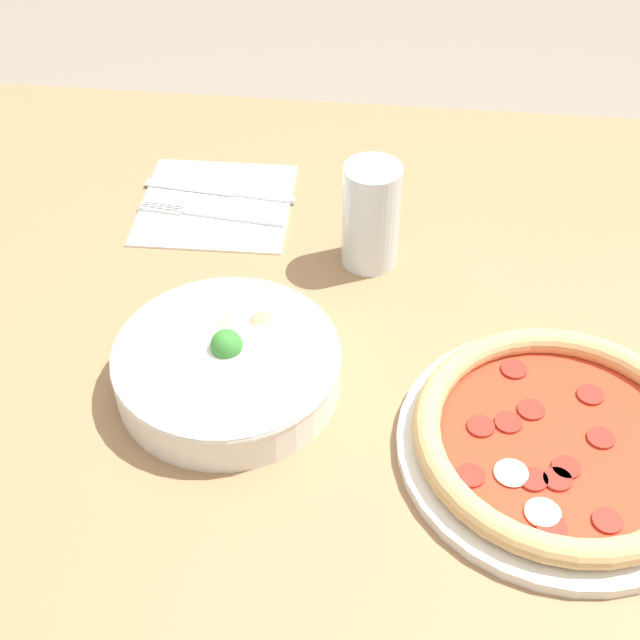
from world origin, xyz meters
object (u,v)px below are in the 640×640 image
(pizza, at_px, (561,441))
(glass, at_px, (371,216))
(fork, at_px, (213,215))
(bowl, at_px, (227,365))
(knife, at_px, (226,192))

(pizza, xyz_separation_m, glass, (0.27, 0.20, 0.05))
(fork, height_order, glass, glass)
(bowl, xyz_separation_m, knife, (0.32, 0.06, -0.02))
(bowl, xyz_separation_m, glass, (0.21, -0.13, 0.04))
(fork, bearing_deg, bowl, 110.47)
(pizza, height_order, bowl, bowl)
(fork, distance_m, glass, 0.21)
(bowl, distance_m, fork, 0.28)
(pizza, height_order, glass, glass)
(glass, bearing_deg, bowl, 149.48)
(pizza, relative_size, glass, 2.39)
(bowl, distance_m, knife, 0.33)
(pizza, distance_m, fork, 0.51)
(pizza, relative_size, bowl, 1.34)
(knife, height_order, glass, glass)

